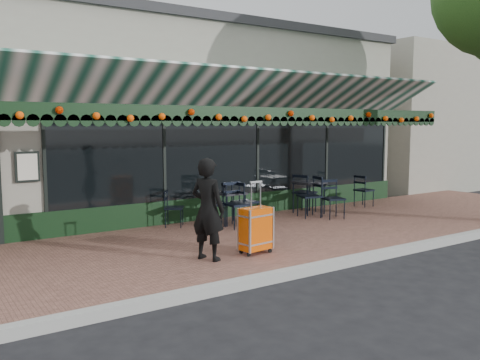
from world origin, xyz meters
TOP-DOWN VIEW (x-y plane):
  - ground at (0.00, 0.00)m, footprint 80.00×80.00m
  - sidewalk at (0.00, 2.00)m, footprint 18.00×4.00m
  - curb at (0.00, -0.08)m, footprint 18.00×0.16m
  - restaurant_building at (0.00, 7.84)m, footprint 12.00×9.60m
  - neighbor_building_right at (13.00, 8.00)m, footprint 12.00×8.00m
  - woman at (-1.66, 1.03)m, footprint 0.59×0.69m
  - suitcase at (-0.81, 0.93)m, footprint 0.55×0.35m
  - cafe_table_a at (2.41, 3.29)m, footprint 0.62×0.62m
  - cafe_table_b at (0.18, 3.25)m, footprint 0.55×0.55m
  - chair_a_left at (2.09, 2.90)m, footprint 0.57×0.57m
  - chair_a_right at (2.43, 3.46)m, footprint 0.58×0.58m
  - chair_a_front at (2.44, 2.49)m, footprint 0.54×0.54m
  - chair_a_extra at (4.29, 3.28)m, footprint 0.44×0.44m
  - chair_b_left at (-0.22, 3.22)m, footprint 0.57×0.57m
  - chair_b_right at (0.42, 3.06)m, footprint 0.53×0.53m
  - chair_b_front at (0.08, 2.85)m, footprint 0.47×0.47m
  - chair_solo at (-0.95, 3.65)m, footprint 0.54×0.54m

SIDE VIEW (x-z plane):
  - ground at x=0.00m, z-range 0.00..0.00m
  - sidewalk at x=0.00m, z-range 0.00..0.15m
  - curb at x=0.00m, z-range 0.00..0.15m
  - chair_solo at x=-0.95m, z-range 0.15..0.92m
  - suitcase at x=-0.81m, z-range -0.05..1.14m
  - chair_a_extra at x=4.29m, z-range 0.15..0.97m
  - chair_a_front at x=2.44m, z-range 0.15..1.03m
  - chair_b_left at x=-0.22m, z-range 0.15..1.05m
  - chair_b_right at x=0.42m, z-range 0.15..1.08m
  - chair_a_right at x=2.43m, z-range 0.15..1.09m
  - chair_b_front at x=0.08m, z-range 0.15..1.09m
  - chair_a_left at x=2.09m, z-range 0.15..1.10m
  - cafe_table_b at x=0.18m, z-range 0.42..1.09m
  - cafe_table_a at x=2.41m, z-range 0.46..1.22m
  - woman at x=-1.66m, z-range 0.15..1.75m
  - restaurant_building at x=0.00m, z-range 0.02..4.52m
  - neighbor_building_right at x=13.00m, z-range 0.00..4.80m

